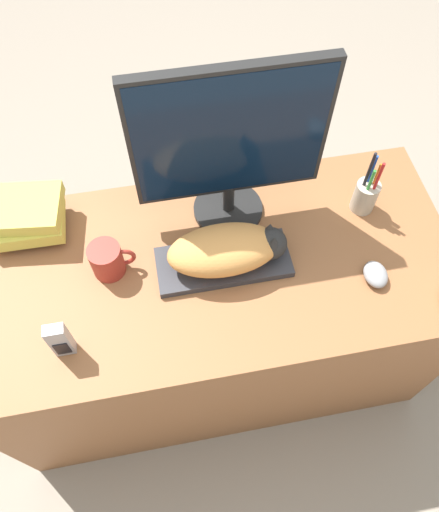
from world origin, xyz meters
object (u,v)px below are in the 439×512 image
monitor (230,143)px  phone (60,340)px  coffee_mug (108,260)px  keyboard (223,262)px  pen_cup (366,195)px  cat (230,249)px  book_stack (27,217)px  computer_mouse (376,274)px

monitor → phone: size_ratio=3.93×
monitor → coffee_mug: (-0.37, -0.14, -0.24)m
keyboard → pen_cup: 0.48m
coffee_mug → cat: bearing=-7.2°
book_stack → monitor: bearing=-4.0°
phone → book_stack: 0.42m
phone → coffee_mug: bearing=59.5°
keyboard → cat: (0.02, -0.00, 0.07)m
cat → book_stack: 0.60m
cat → computer_mouse: 0.42m
keyboard → book_stack: book_stack is taller
pen_cup → computer_mouse: bearing=-100.6°
pen_cup → phone: pen_cup is taller
keyboard → phone: size_ratio=2.85×
computer_mouse → keyboard: bearing=163.5°
coffee_mug → pen_cup: (0.78, 0.08, 0.01)m
phone → computer_mouse: bearing=3.8°
coffee_mug → book_stack: book_stack is taller
cat → keyboard: bearing=180.0°
cat → coffee_mug: 0.34m
book_stack → keyboard: bearing=-22.8°
pen_cup → book_stack: 1.01m
coffee_mug → book_stack: bearing=140.1°
cat → monitor: 0.29m
coffee_mug → keyboard: bearing=-7.6°
monitor → computer_mouse: size_ratio=6.08×
cat → monitor: monitor is taller
computer_mouse → cat: bearing=162.8°
pen_cup → coffee_mug: bearing=-174.0°
computer_mouse → coffee_mug: (-0.73, 0.17, 0.03)m
coffee_mug → monitor: bearing=21.0°
monitor → keyboard: bearing=-105.2°
computer_mouse → pen_cup: size_ratio=0.37×
monitor → phone: (-0.50, -0.37, -0.23)m
pen_cup → monitor: bearing=171.6°
monitor → book_stack: (-0.59, 0.04, -0.24)m
computer_mouse → pen_cup: bearing=79.4°
book_stack → cat: bearing=-22.1°
keyboard → computer_mouse: (0.41, -0.12, 0.01)m
pen_cup → phone: bearing=-161.5°
keyboard → computer_mouse: bearing=-16.5°
keyboard → monitor: bearing=74.8°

